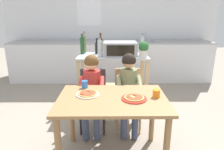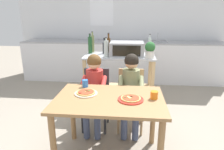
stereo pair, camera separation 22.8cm
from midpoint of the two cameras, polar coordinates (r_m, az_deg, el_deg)
The scene contains 21 objects.
ground_plane at distance 3.49m, azimuth -2.04°, elevation -9.16°, with size 12.54×12.54×0.00m, color gray.
back_wall_tiled at distance 5.08m, azimuth -1.67°, elevation 14.87°, with size 5.12×0.14×2.70m.
kitchen_counter at distance 4.79m, azimuth -1.63°, elevation 3.95°, with size 4.61×0.60×1.12m.
kitchen_island_cart at distance 3.37m, azimuth -1.74°, elevation 0.70°, with size 1.13×0.59×0.89m.
toaster_oven at distance 3.28m, azimuth 0.24°, elevation 7.43°, with size 0.53×0.39×0.22m.
bottle_slim_sauce at distance 3.15m, azimuth -5.52°, elevation 7.34°, with size 0.07×0.07×0.30m.
bottle_dark_olive_oil at distance 3.43m, azimuth -6.18°, elevation 7.67°, with size 0.06×0.06×0.26m.
bottle_squat_spirits at distance 3.52m, azimuth -5.08°, elevation 8.48°, with size 0.06×0.06×0.34m.
bottle_clear_vinegar at distance 3.45m, azimuth -10.28°, elevation 8.23°, with size 0.07×0.07×0.33m.
bottle_tall_green_wine at distance 3.55m, azimuth -9.62°, elevation 8.66°, with size 0.06×0.06×0.36m.
bottle_brown_beer at distance 3.32m, azimuth 6.50°, elevation 8.08°, with size 0.06×0.06×0.34m.
potted_herb_plant at distance 3.11m, azimuth 6.79°, elevation 7.25°, with size 0.15×0.15×0.25m.
dining_table at distance 2.10m, azimuth -3.07°, elevation -9.44°, with size 1.10×0.76×0.72m.
dining_chair_left at distance 2.77m, azimuth -7.76°, elevation -5.65°, with size 0.36×0.36×0.81m.
dining_chair_right at distance 2.77m, azimuth 2.06°, elevation -5.48°, with size 0.36×0.36×0.81m.
child_in_red_shirt at distance 2.59m, azimuth -8.24°, elevation -3.04°, with size 0.32×0.42×1.03m.
child_in_olive_shirt at distance 2.59m, azimuth 2.22°, elevation -2.78°, with size 0.32×0.42×1.04m.
pizza_plate_cream at distance 2.15m, azimuth -9.88°, elevation -5.30°, with size 0.24×0.24×0.03m.
pizza_plate_red_rimmed at distance 2.02m, azimuth 3.02°, elevation -6.54°, with size 0.25×0.25×0.03m.
drinking_cup_orange at distance 2.09m, azimuth 9.32°, elevation -5.17°, with size 0.08×0.08×0.08m, color orange.
drinking_cup_blue at distance 2.35m, azimuth -10.46°, elevation -2.62°, with size 0.07×0.07×0.08m, color blue.
Camera 1 is at (-0.02, -1.89, 1.54)m, focal length 32.50 mm.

